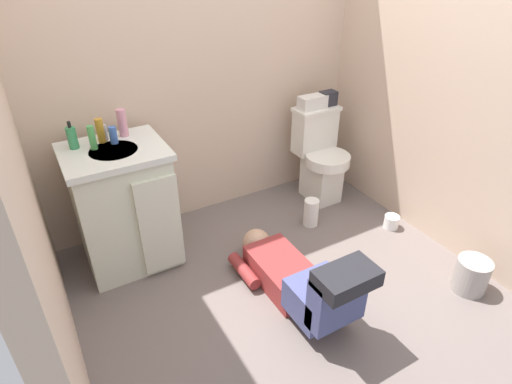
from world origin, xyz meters
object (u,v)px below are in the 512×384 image
object	(u,v)px
toilet	(320,156)
trash_can	(471,275)
vanity_cabinet	(124,206)
bottle_pink	(122,123)
person_plumber	(299,279)
bottle_blue	(113,135)
paper_towel_roll	(311,213)
toiletry_bag	(328,98)
soap_dispenser	(72,138)
toilet_paper_roll	(391,222)
faucet	(105,133)
bottle_green	(92,138)
tissue_box	(312,102)
bottle_amber	(100,131)

from	to	relation	value
toilet	trash_can	xyz separation A→B (m)	(0.15, -1.37, -0.26)
vanity_cabinet	bottle_pink	bearing A→B (deg)	56.07
person_plumber	bottle_blue	distance (m)	1.39
paper_towel_roll	toiletry_bag	bearing A→B (deg)	45.35
soap_dispenser	bottle_blue	world-z (taller)	soap_dispenser
toiletry_bag	toilet_paper_roll	distance (m)	1.06
person_plumber	paper_towel_roll	bearing A→B (deg)	48.69
vanity_cabinet	faucet	distance (m)	0.47
toilet	bottle_blue	world-z (taller)	bottle_blue
toilet_paper_roll	paper_towel_roll	bearing A→B (deg)	146.57
toilet	toiletry_bag	size ratio (longest dim) A/B	6.05
bottle_blue	bottle_pink	bearing A→B (deg)	45.32
paper_towel_roll	person_plumber	bearing A→B (deg)	-131.31
soap_dispenser	trash_can	bearing A→B (deg)	-37.25
soap_dispenser	paper_towel_roll	bearing A→B (deg)	-15.64
toilet	bottle_green	size ratio (longest dim) A/B	5.23
trash_can	vanity_cabinet	bearing A→B (deg)	142.31
bottle_pink	paper_towel_roll	world-z (taller)	bottle_pink
bottle_green	paper_towel_roll	size ratio (longest dim) A/B	0.67
soap_dispenser	trash_can	xyz separation A→B (m)	(1.92, -1.46, -0.78)
bottle_blue	bottle_pink	world-z (taller)	bottle_pink
faucet	person_plumber	world-z (taller)	faucet
vanity_cabinet	tissue_box	distance (m)	1.58
bottle_amber	bottle_pink	bearing A→B (deg)	11.67
faucet	bottle_blue	xyz separation A→B (m)	(0.03, -0.07, 0.00)
vanity_cabinet	paper_towel_roll	world-z (taller)	vanity_cabinet
toilet	bottle_blue	size ratio (longest dim) A/B	7.21
vanity_cabinet	faucet	size ratio (longest dim) A/B	8.20
toilet	soap_dispenser	xyz separation A→B (m)	(-1.77, 0.09, 0.52)
bottle_blue	soap_dispenser	bearing A→B (deg)	168.42
bottle_blue	paper_towel_roll	bearing A→B (deg)	-16.34
vanity_cabinet	bottle_pink	xyz separation A→B (m)	(0.11, 0.16, 0.49)
faucet	soap_dispenser	bearing A→B (deg)	-173.99
faucet	toiletry_bag	bearing A→B (deg)	-0.74
toilet	toilet_paper_roll	world-z (taller)	toilet
toilet	toiletry_bag	xyz separation A→B (m)	(0.10, 0.09, 0.44)
person_plumber	bottle_green	xyz separation A→B (m)	(-0.84, 0.95, 0.72)
person_plumber	bottle_blue	world-z (taller)	bottle_blue
trash_can	paper_towel_roll	world-z (taller)	trash_can
toilet	person_plumber	size ratio (longest dim) A/B	0.70
toilet	vanity_cabinet	xyz separation A→B (m)	(-1.58, -0.03, 0.05)
vanity_cabinet	person_plumber	distance (m)	1.19
bottle_amber	vanity_cabinet	bearing A→B (deg)	-76.83
tissue_box	bottle_amber	bearing A→B (deg)	179.66
bottle_blue	paper_towel_roll	world-z (taller)	bottle_blue
faucet	bottle_amber	world-z (taller)	bottle_amber
bottle_green	trash_can	world-z (taller)	bottle_green
bottle_amber	trash_can	distance (m)	2.42
bottle_amber	bottle_pink	xyz separation A→B (m)	(0.14, 0.03, 0.01)
tissue_box	bottle_amber	size ratio (longest dim) A/B	1.49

